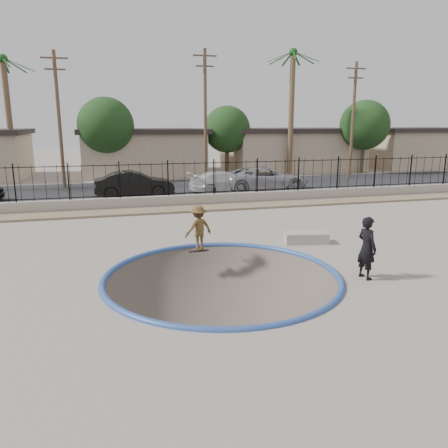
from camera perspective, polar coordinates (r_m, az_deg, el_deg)
name	(u,v)px	position (r m, az deg, el deg)	size (l,w,h in m)	color
ground	(165,220)	(25.55, -7.67, 0.51)	(120.00, 120.00, 2.20)	gray
bowl_pit	(222,277)	(12.93, -0.25, -6.92)	(6.84, 6.84, 1.80)	#453E35
coping_ring	(222,277)	(12.93, -0.25, -6.92)	(7.04, 7.04, 0.20)	#2C4B90
rock_strip	(172,210)	(22.59, -6.84, 1.87)	(42.00, 1.60, 0.11)	#887759
retaining_wall	(169,201)	(23.62, -7.24, 2.96)	(42.00, 0.45, 0.60)	gray
fence	(168,179)	(23.44, -7.32, 5.84)	(40.00, 0.04, 1.80)	black
street	(155,189)	(30.23, -8.97, 4.58)	(90.00, 8.00, 0.04)	black
house_center	(143,151)	(39.45, -10.59, 9.35)	(10.60, 8.60, 3.90)	tan
house_east	(290,149)	(42.87, 8.68, 9.70)	(12.60, 8.60, 3.90)	tan
house_east_far	(415,147)	(50.12, 23.72, 9.24)	(11.60, 8.60, 3.90)	tan
palm_mid	(6,91)	(37.46, -26.57, 15.26)	(2.30, 2.30, 9.30)	brown
palm_right	(292,86)	(37.99, 8.89, 17.36)	(2.30, 2.30, 10.30)	brown
utility_pole_left	(59,118)	(31.88, -20.74, 12.80)	(1.70, 0.24, 9.00)	#473323
utility_pole_mid	(205,115)	(32.53, -2.45, 14.05)	(1.70, 0.24, 9.50)	#473323
utility_pole_right	(353,119)	(37.04, 16.49, 13.04)	(1.70, 0.24, 9.00)	#473323
street_tree_left	(106,126)	(35.75, -15.18, 12.30)	(4.32, 4.32, 6.36)	#473323
street_tree_mid	(227,129)	(38.11, 0.40, 12.25)	(3.96, 3.96, 5.83)	#473323
street_tree_right	(365,125)	(41.17, 17.90, 12.18)	(4.32, 4.32, 6.36)	#473323
skater	(199,231)	(15.09, -3.35, -0.89)	(1.01, 0.58, 1.56)	brown
skateboard	(199,251)	(15.29, -3.31, -3.55)	(0.72, 0.24, 0.06)	black
videographer	(367,248)	(13.21, 18.15, -2.97)	(0.67, 0.44, 1.83)	black
concrete_ledge	(306,238)	(16.71, 10.66, -1.77)	(1.60, 0.70, 0.40)	#9D948B
car_b	(135,184)	(26.99, -11.60, 5.15)	(1.63, 4.67, 1.54)	black
car_c	(225,182)	(28.09, 0.18, 5.53)	(1.89, 4.66, 1.35)	silver
car_d	(265,179)	(29.04, 5.39, 5.94)	(2.60, 5.65, 1.57)	#9A9BA2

